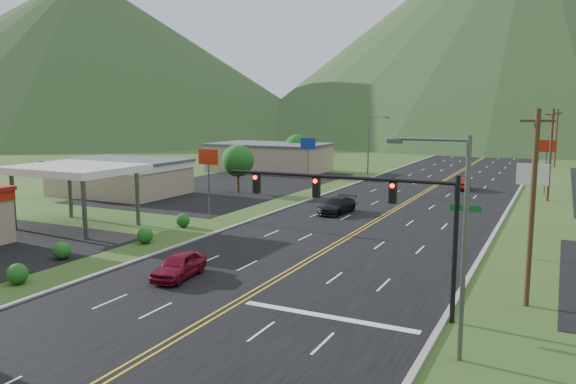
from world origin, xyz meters
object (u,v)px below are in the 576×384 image
at_px(car_red_near, 179,266).
at_px(car_red_far, 464,184).
at_px(traffic_signal, 372,205).
at_px(gas_canopy, 75,170).
at_px(car_dark_mid, 337,206).
at_px(streetlight_west, 370,141).
at_px(streetlight_east, 457,233).

xyz_separation_m(car_red_near, car_red_far, (9.17, 45.65, -0.03)).
relative_size(traffic_signal, gas_canopy, 1.31).
xyz_separation_m(traffic_signal, car_red_far, (-2.63, 45.65, -4.60)).
bearing_deg(car_dark_mid, streetlight_west, 107.85).
relative_size(streetlight_east, car_dark_mid, 1.71).
distance_m(streetlight_east, gas_canopy, 35.28).
relative_size(streetlight_west, car_red_far, 2.03).
distance_m(gas_canopy, car_red_far, 45.86).
bearing_deg(car_red_near, streetlight_east, -21.13).
xyz_separation_m(traffic_signal, car_dark_mid, (-10.96, 23.59, -4.57)).
bearing_deg(car_dark_mid, car_red_far, 74.66).
bearing_deg(car_dark_mid, traffic_signal, -59.77).
height_order(traffic_signal, car_dark_mid, traffic_signal).
height_order(gas_canopy, car_red_far, gas_canopy).
xyz_separation_m(car_red_near, car_dark_mid, (0.85, 23.58, 0.01)).
height_order(streetlight_east, car_dark_mid, streetlight_east).
bearing_deg(streetlight_east, car_red_near, 166.38).
relative_size(streetlight_west, car_red_near, 2.03).
bearing_deg(streetlight_east, gas_canopy, 160.12).
xyz_separation_m(streetlight_west, car_dark_mid, (7.21, -32.42, -4.42)).
xyz_separation_m(gas_canopy, car_dark_mid, (17.53, 15.58, -4.11)).
height_order(traffic_signal, car_red_near, traffic_signal).
height_order(streetlight_east, gas_canopy, streetlight_east).
distance_m(streetlight_east, streetlight_west, 64.21).
height_order(streetlight_east, car_red_near, streetlight_east).
xyz_separation_m(streetlight_east, car_red_near, (-16.50, 4.00, -4.42)).
distance_m(streetlight_east, car_red_far, 50.38).
relative_size(streetlight_east, streetlight_west, 1.00).
bearing_deg(car_red_far, streetlight_east, 91.94).
bearing_deg(gas_canopy, traffic_signal, -15.70).
relative_size(traffic_signal, car_red_far, 2.95).
height_order(traffic_signal, streetlight_east, streetlight_east).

